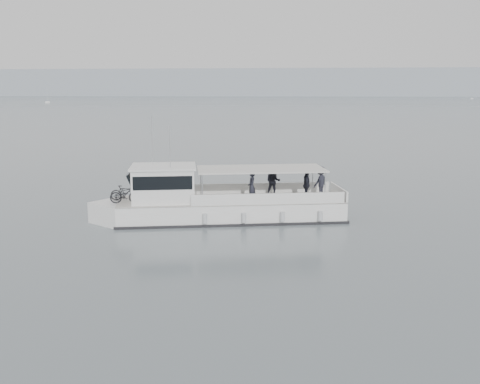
# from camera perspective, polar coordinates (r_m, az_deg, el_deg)

# --- Properties ---
(ground) EXTENTS (1400.00, 1400.00, 0.00)m
(ground) POSITION_cam_1_polar(r_m,az_deg,el_deg) (32.77, -1.27, -2.00)
(ground) COLOR #545D63
(ground) RESTS_ON ground
(headland) EXTENTS (1400.00, 90.00, 28.00)m
(headland) POSITION_cam_1_polar(r_m,az_deg,el_deg) (591.73, 5.80, 11.51)
(headland) COLOR #939EA8
(headland) RESTS_ON ground
(tour_boat) EXTENTS (14.47, 6.06, 6.04)m
(tour_boat) POSITION_cam_1_polar(r_m,az_deg,el_deg) (30.33, -3.31, -1.16)
(tour_boat) COLOR white
(tour_boat) RESTS_ON ground
(moored_fleet) EXTENTS (425.65, 352.67, 8.87)m
(moored_fleet) POSITION_cam_1_polar(r_m,az_deg,el_deg) (227.42, -1.64, 9.16)
(moored_fleet) COLOR white
(moored_fleet) RESTS_ON ground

